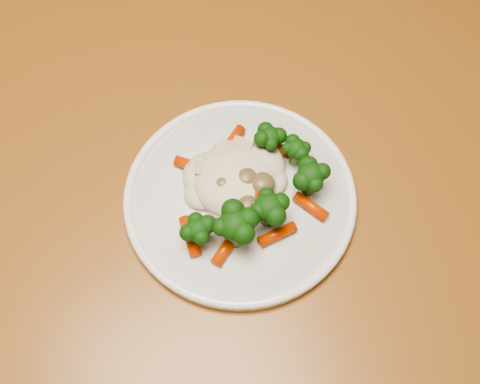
# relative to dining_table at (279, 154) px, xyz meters

# --- Properties ---
(dining_table) EXTENTS (1.56, 1.34, 0.75)m
(dining_table) POSITION_rel_dining_table_xyz_m (0.00, 0.00, 0.00)
(dining_table) COLOR brown
(dining_table) RESTS_ON ground
(plate) EXTENTS (0.25, 0.25, 0.01)m
(plate) POSITION_rel_dining_table_xyz_m (-0.09, -0.09, 0.09)
(plate) COLOR white
(plate) RESTS_ON dining_table
(meal) EXTENTS (0.17, 0.15, 0.05)m
(meal) POSITION_rel_dining_table_xyz_m (-0.08, -0.09, 0.12)
(meal) COLOR beige
(meal) RESTS_ON plate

